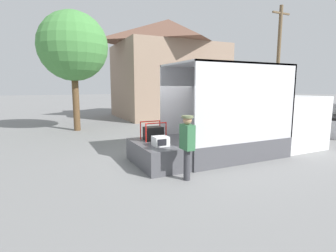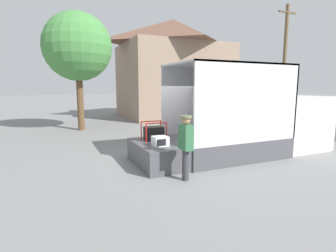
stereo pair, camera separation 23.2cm
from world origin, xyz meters
name	(u,v)px [view 1 (the left image)]	position (x,y,z in m)	size (l,w,h in m)	color
ground_plane	(175,162)	(0.00, 0.00, 0.00)	(160.00, 160.00, 0.00)	gray
box_truck	(261,127)	(3.73, 0.00, 0.95)	(6.29, 2.42, 3.24)	white
tailgate_deck	(157,154)	(-0.66, 0.00, 0.36)	(1.32, 2.30, 0.71)	#4C4C51
microwave	(161,141)	(-0.72, -0.43, 0.86)	(0.45, 0.42, 0.29)	white
portable_generator	(154,133)	(-0.56, 0.48, 0.94)	(0.74, 0.54, 0.62)	black
worker_person	(187,141)	(-0.48, -1.63, 1.07)	(0.31, 0.44, 1.74)	#38383D
house_backdrop	(169,68)	(5.76, 12.47, 4.01)	(8.58, 6.93, 7.86)	gray
utility_pole	(278,61)	(13.65, 8.31, 4.58)	(1.80, 0.28, 8.84)	brown
street_tree	(73,47)	(-2.14, 8.09, 4.64)	(3.74, 3.74, 6.53)	brown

